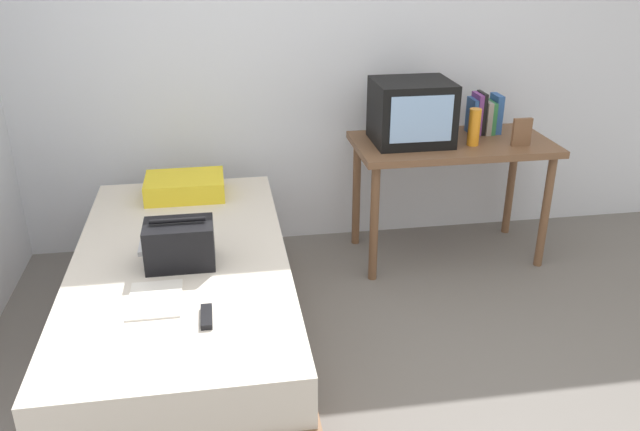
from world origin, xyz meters
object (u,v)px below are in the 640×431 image
(book_row, at_px, (484,115))
(pillow, at_px, (185,186))
(handbag, at_px, (180,244))
(tv, at_px, (412,112))
(remote_silver, at_px, (144,247))
(picture_frame, at_px, (522,132))
(water_bottle, at_px, (474,127))
(magazine, at_px, (155,299))
(desk, at_px, (452,156))
(bed, at_px, (185,306))
(remote_dark, at_px, (207,317))

(book_row, height_order, pillow, book_row)
(pillow, bearing_deg, handbag, -89.82)
(book_row, bearing_deg, tv, -166.85)
(remote_silver, bearing_deg, picture_frame, 14.88)
(water_bottle, bearing_deg, magazine, -148.12)
(desk, bearing_deg, water_bottle, -46.22)
(water_bottle, height_order, remote_silver, water_bottle)
(water_bottle, relative_size, remote_silver, 1.48)
(book_row, xyz_separation_m, picture_frame, (0.11, -0.28, -0.03))
(bed, height_order, water_bottle, water_bottle)
(magazine, height_order, remote_dark, remote_dark)
(desk, height_order, handbag, handbag)
(desk, xyz_separation_m, handbag, (-1.56, -0.88, -0.02))
(picture_frame, bearing_deg, handbag, -159.08)
(desk, bearing_deg, tv, 175.21)
(desk, bearing_deg, pillow, -177.76)
(magazine, xyz_separation_m, remote_dark, (0.20, -0.17, 0.01))
(magazine, distance_m, remote_dark, 0.27)
(bed, bearing_deg, picture_frame, 18.67)
(pillow, relative_size, remote_silver, 2.99)
(water_bottle, bearing_deg, remote_silver, -161.41)
(tv, relative_size, pillow, 1.02)
(tv, distance_m, magazine, 1.88)
(book_row, relative_size, picture_frame, 1.54)
(magazine, bearing_deg, book_row, 34.66)
(bed, bearing_deg, water_bottle, 23.14)
(desk, distance_m, water_bottle, 0.24)
(bed, xyz_separation_m, picture_frame, (1.92, 0.65, 0.57))
(bed, relative_size, handbag, 6.67)
(water_bottle, distance_m, picture_frame, 0.27)
(desk, height_order, book_row, book_row)
(desk, distance_m, remote_dark, 1.98)
(bed, relative_size, desk, 1.72)
(book_row, bearing_deg, remote_silver, -156.98)
(magazine, height_order, remote_silver, remote_silver)
(tv, height_order, water_bottle, tv)
(tv, height_order, handbag, tv)
(bed, bearing_deg, remote_dark, -77.69)
(water_bottle, relative_size, handbag, 0.71)
(magazine, bearing_deg, bed, 77.23)
(water_bottle, distance_m, book_row, 0.27)
(handbag, height_order, magazine, handbag)
(water_bottle, relative_size, remote_dark, 1.37)
(handbag, relative_size, remote_silver, 2.08)
(handbag, distance_m, magazine, 0.32)
(picture_frame, height_order, magazine, picture_frame)
(handbag, distance_m, remote_dark, 0.49)
(bed, distance_m, remote_silver, 0.34)
(handbag, xyz_separation_m, remote_silver, (-0.18, 0.18, -0.09))
(water_bottle, xyz_separation_m, magazine, (-1.74, -1.08, -0.32))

